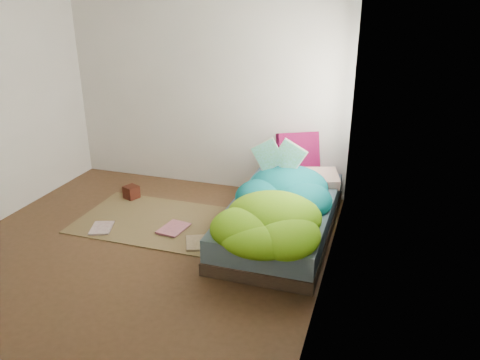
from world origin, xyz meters
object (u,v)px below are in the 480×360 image
at_px(open_book, 278,147).
at_px(floor_book_b, 164,226).
at_px(bed, 281,218).
at_px(pillow_magenta, 298,153).
at_px(floor_book_a, 92,228).
at_px(wooden_box, 131,192).

xyz_separation_m(open_book, floor_book_b, (-1.06, -0.60, -0.79)).
bearing_deg(floor_book_b, bed, 22.26).
relative_size(pillow_magenta, floor_book_a, 1.65).
bearing_deg(open_book, floor_book_a, -159.18).
height_order(bed, pillow_magenta, pillow_magenta).
height_order(bed, wooden_box, bed).
bearing_deg(floor_book_b, pillow_magenta, 53.80).
height_order(wooden_box, floor_book_b, wooden_box).
xyz_separation_m(pillow_magenta, open_book, (-0.10, -0.59, 0.24)).
height_order(bed, floor_book_b, bed).
distance_m(bed, pillow_magenta, 0.98).
xyz_separation_m(pillow_magenta, floor_book_b, (-1.16, -1.18, -0.55)).
distance_m(open_book, wooden_box, 1.92).
bearing_deg(floor_book_b, open_book, 37.59).
bearing_deg(pillow_magenta, floor_book_b, -161.90).
bearing_deg(bed, wooden_box, 171.46).
height_order(open_book, floor_book_a, open_book).
relative_size(wooden_box, floor_book_a, 0.52).
xyz_separation_m(bed, open_book, (-0.12, 0.30, 0.65)).
height_order(pillow_magenta, floor_book_a, pillow_magenta).
bearing_deg(wooden_box, floor_book_a, -89.26).
distance_m(pillow_magenta, floor_book_a, 2.42).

